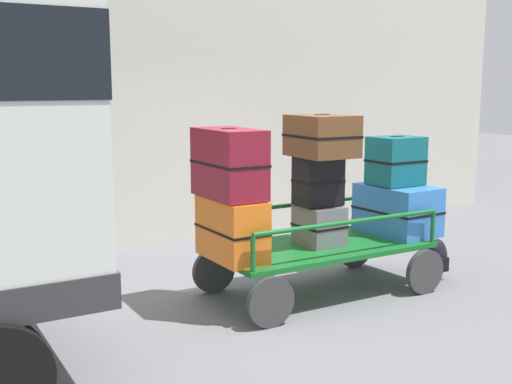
% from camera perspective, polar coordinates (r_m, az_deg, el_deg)
% --- Properties ---
extents(ground_plane, '(40.00, 40.00, 0.00)m').
position_cam_1_polar(ground_plane, '(6.50, 0.70, -9.34)').
color(ground_plane, slate).
extents(building_wall, '(12.00, 0.38, 5.00)m').
position_cam_1_polar(building_wall, '(8.61, -8.85, 12.03)').
color(building_wall, beige).
rests_on(building_wall, ground).
extents(luggage_cart, '(2.29, 1.17, 0.51)m').
position_cam_1_polar(luggage_cart, '(6.54, 5.66, -5.53)').
color(luggage_cart, '#146023').
rests_on(luggage_cart, ground).
extents(cart_railing, '(2.17, 1.04, 0.35)m').
position_cam_1_polar(cart_railing, '(6.45, 5.71, -2.20)').
color(cart_railing, '#146023').
rests_on(cart_railing, luggage_cart).
extents(suitcase_left_bottom, '(0.41, 0.77, 0.57)m').
position_cam_1_polar(suitcase_left_bottom, '(5.89, -2.16, -3.32)').
color(suitcase_left_bottom, orange).
rests_on(suitcase_left_bottom, luggage_cart).
extents(suitcase_left_middle, '(0.43, 0.79, 0.63)m').
position_cam_1_polar(suitcase_left_middle, '(5.83, -2.42, 2.57)').
color(suitcase_left_middle, maroon).
rests_on(suitcase_left_middle, suitcase_left_bottom).
extents(suitcase_midleft_bottom, '(0.41, 0.45, 0.40)m').
position_cam_1_polar(suitcase_midleft_bottom, '(6.48, 5.65, -2.97)').
color(suitcase_midleft_bottom, slate).
rests_on(suitcase_midleft_bottom, luggage_cart).
extents(suitcase_midleft_middle, '(0.44, 0.34, 0.49)m').
position_cam_1_polar(suitcase_midleft_middle, '(6.42, 5.56, 0.98)').
color(suitcase_midleft_middle, black).
rests_on(suitcase_midleft_middle, suitcase_midleft_bottom).
extents(suitcase_midleft_top, '(0.55, 0.66, 0.41)m').
position_cam_1_polar(suitcase_midleft_top, '(6.33, 5.87, 5.00)').
color(suitcase_midleft_top, brown).
rests_on(suitcase_midleft_top, suitcase_midleft_middle).
extents(suitcase_center_bottom, '(0.63, 0.88, 0.53)m').
position_cam_1_polar(suitcase_center_bottom, '(7.09, 12.47, -1.53)').
color(suitcase_center_bottom, '#3372C6').
rests_on(suitcase_center_bottom, luggage_cart).
extents(suitcase_center_middle, '(0.54, 0.44, 0.52)m').
position_cam_1_polar(suitcase_center_middle, '(7.04, 12.35, 2.74)').
color(suitcase_center_middle, '#0F5960').
rests_on(suitcase_center_middle, suitcase_center_bottom).
extents(backpack, '(0.27, 0.22, 0.44)m').
position_cam_1_polar(backpack, '(7.32, 15.79, -5.76)').
color(backpack, black).
rests_on(backpack, ground).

